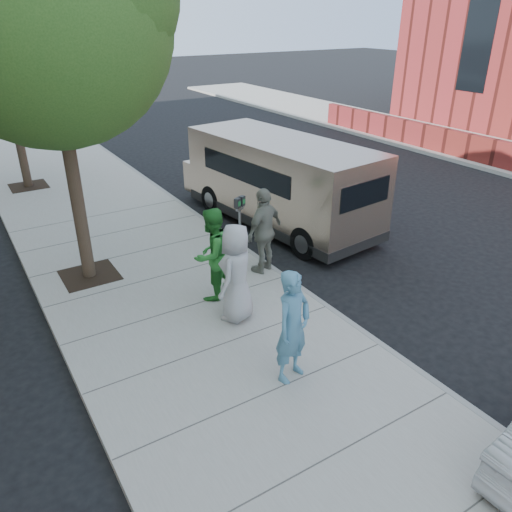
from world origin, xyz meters
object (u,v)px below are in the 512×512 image
tree_near (48,11)px  van (278,180)px  person_green_shirt (212,254)px  person_striped_polo (264,231)px  parking_meter (240,214)px  person_gray_shirt (236,273)px  person_officer (293,327)px

tree_near → van: size_ratio=1.11×
person_green_shirt → person_striped_polo: bearing=173.5°
tree_near → person_striped_polo: (3.45, -1.89, -4.41)m
parking_meter → person_striped_polo: person_striped_polo is taller
tree_near → person_striped_polo: bearing=-28.7°
tree_near → person_gray_shirt: 5.83m
van → person_striped_polo: (-2.09, -2.53, -0.15)m
van → person_officer: size_ratio=3.52×
person_green_shirt → person_striped_polo: person_striped_polo is taller
person_gray_shirt → tree_near: bearing=-94.3°
parking_meter → person_green_shirt: size_ratio=0.79×
person_green_shirt → person_gray_shirt: size_ratio=1.01×
tree_near → van: bearing=6.6°
tree_near → person_green_shirt: (1.92, -2.32, -4.42)m
parking_meter → van: van is taller
person_striped_polo → van: bearing=-150.6°
person_officer → person_gray_shirt: 2.00m
person_striped_polo → parking_meter: bearing=-103.7°
van → person_gray_shirt: 5.31m
tree_near → person_officer: 7.11m
parking_meter → person_gray_shirt: (-1.40, -2.26, -0.14)m
person_officer → parking_meter: bearing=53.4°
van → person_officer: bearing=-128.6°
tree_near → person_striped_polo: 5.91m
van → person_green_shirt: 4.69m
parking_meter → person_officer: 4.53m
tree_near → parking_meter: tree_near is taller
van → person_green_shirt: van is taller
parking_meter → van: size_ratio=0.23×
van → person_officer: (-3.74, -5.90, -0.18)m
person_green_shirt → person_gray_shirt: bearing=69.1°
tree_near → person_gray_shirt: size_ratio=3.88×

